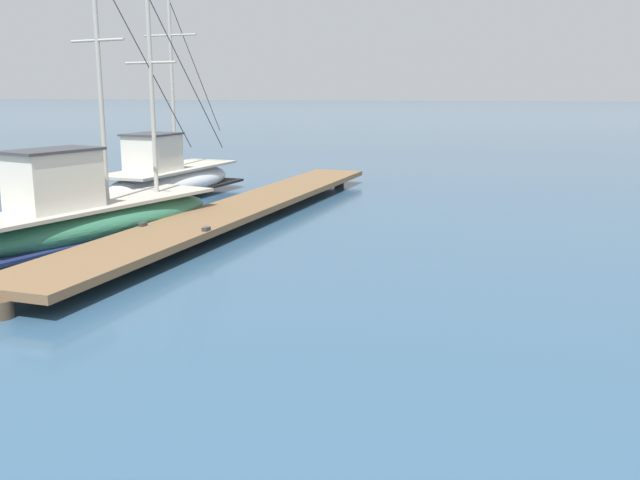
% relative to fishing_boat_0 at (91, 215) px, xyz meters
% --- Properties ---
extents(floating_dock, '(3.40, 17.25, 0.53)m').
position_rel_fishing_boat_0_xyz_m(floating_dock, '(2.34, 3.41, -0.31)').
color(floating_dock, brown).
rests_on(floating_dock, ground).
extents(fishing_boat_0, '(3.79, 8.18, 6.58)m').
position_rel_fishing_boat_0_xyz_m(fishing_boat_0, '(0.00, 0.00, 0.00)').
color(fishing_boat_0, '#337556').
rests_on(fishing_boat_0, ground).
extents(fishing_boat_1, '(2.86, 6.43, 6.58)m').
position_rel_fishing_boat_0_xyz_m(fishing_boat_1, '(-1.31, 6.63, -0.02)').
color(fishing_boat_1, silver).
rests_on(fishing_boat_1, ground).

